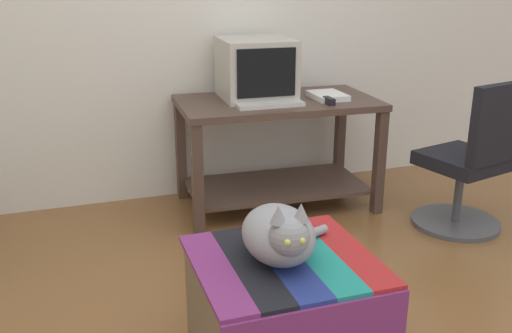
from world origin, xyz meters
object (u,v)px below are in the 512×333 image
tv_monitor (256,69)px  book (328,96)px  ottoman_with_blanket (283,311)px  stapler (329,101)px  keyboard (269,104)px  office_chair (470,167)px  desk (277,135)px  cat (280,234)px

tv_monitor → book: 0.48m
tv_monitor → ottoman_with_blanket: size_ratio=0.71×
tv_monitor → stapler: 0.50m
keyboard → office_chair: bearing=-26.1°
tv_monitor → stapler: tv_monitor is taller
book → office_chair: office_chair is taller
desk → ottoman_with_blanket: (-0.54, -1.51, -0.25)m
keyboard → ottoman_with_blanket: (-0.43, -1.37, -0.49)m
keyboard → cat: size_ratio=0.98×
desk → cat: size_ratio=3.05×
ottoman_with_blanket → keyboard: bearing=72.3°
ottoman_with_blanket → stapler: stapler is taller
ottoman_with_blanket → office_chair: size_ratio=0.74×
book → stapler: stapler is taller
cat → stapler: stapler is taller
ottoman_with_blanket → desk: bearing=70.3°
cat → desk: bearing=74.8°
keyboard → cat: bearing=-106.5°
cat → office_chair: (1.49, 0.82, -0.17)m
keyboard → ottoman_with_blanket: 1.51m
tv_monitor → cat: tv_monitor is taller
ottoman_with_blanket → office_chair: 1.69m
tv_monitor → desk: bearing=-40.6°
ottoman_with_blanket → stapler: (0.79, 1.30, 0.49)m
desk → book: bearing=-9.3°
desk → tv_monitor: bearing=139.4°
office_chair → desk: bearing=-50.3°
stapler → ottoman_with_blanket: bearing=-120.2°
tv_monitor → keyboard: (-0.00, -0.25, -0.17)m
desk → keyboard: (-0.11, -0.15, 0.24)m
book → ottoman_with_blanket: size_ratio=0.39×
desk → book: 0.40m
keyboard → book: book is taller
desk → keyboard: keyboard is taller
desk → keyboard: bearing=-123.5°
desk → stapler: 0.41m
book → stapler: size_ratio=2.35×
tv_monitor → cat: 1.71m
book → cat: (-0.87, -1.46, -0.16)m
desk → office_chair: 1.17m
book → desk: bearing=168.9°
ottoman_with_blanket → stapler: size_ratio=6.02×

